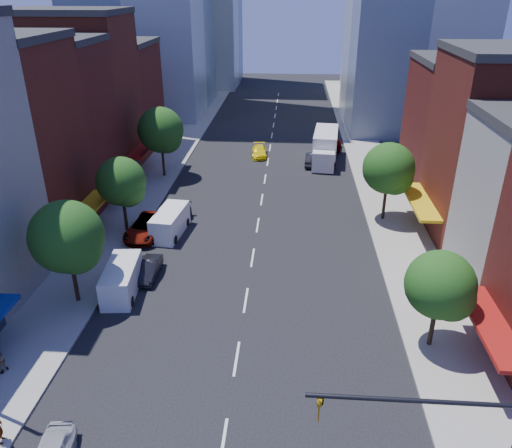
{
  "coord_description": "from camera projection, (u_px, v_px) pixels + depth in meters",
  "views": [
    {
      "loc": [
        2.78,
        -16.73,
        19.74
      ],
      "look_at": [
        0.58,
        13.85,
        5.0
      ],
      "focal_mm": 35.0,
      "sensor_mm": 36.0,
      "label": 1
    }
  ],
  "objects": [
    {
      "name": "ground",
      "position": [
        223.0,
        443.0,
        23.77
      ],
      "size": [
        220.0,
        220.0,
        0.0
      ],
      "primitive_type": "plane",
      "color": "black",
      "rests_on": "ground"
    },
    {
      "name": "sidewalk_left",
      "position": [
        164.0,
        164.0,
        60.51
      ],
      "size": [
        5.0,
        120.0,
        0.15
      ],
      "primitive_type": "cube",
      "color": "gray",
      "rests_on": "ground"
    },
    {
      "name": "sidewalk_right",
      "position": [
        372.0,
        169.0,
        58.89
      ],
      "size": [
        5.0,
        120.0,
        0.15
      ],
      "primitive_type": "cube",
      "color": "gray",
      "rests_on": "ground"
    },
    {
      "name": "bldg_left_3",
      "position": [
        44.0,
        126.0,
        47.95
      ],
      "size": [
        12.0,
        8.0,
        15.0
      ],
      "primitive_type": "cube",
      "color": "#591A16",
      "rests_on": "ground"
    },
    {
      "name": "bldg_left_4",
      "position": [
        77.0,
        97.0,
        55.16
      ],
      "size": [
        12.0,
        9.0,
        17.0
      ],
      "primitive_type": "cube",
      "color": "#5B1E15",
      "rests_on": "ground"
    },
    {
      "name": "bldg_left_5",
      "position": [
        108.0,
        98.0,
        64.57
      ],
      "size": [
        12.0,
        10.0,
        13.0
      ],
      "primitive_type": "cube",
      "color": "#591A16",
      "rests_on": "ground"
    },
    {
      "name": "bldg_right_3",
      "position": [
        473.0,
        131.0,
        50.16
      ],
      "size": [
        12.0,
        10.0,
        13.0
      ],
      "primitive_type": "cube",
      "color": "#591A16",
      "rests_on": "ground"
    },
    {
      "name": "tree_left_near",
      "position": [
        69.0,
        240.0,
        32.22
      ],
      "size": [
        4.8,
        4.8,
        7.3
      ],
      "color": "black",
      "rests_on": "sidewalk_left"
    },
    {
      "name": "tree_left_mid",
      "position": [
        123.0,
        184.0,
        42.25
      ],
      "size": [
        4.2,
        4.2,
        6.65
      ],
      "color": "black",
      "rests_on": "sidewalk_left"
    },
    {
      "name": "tree_left_far",
      "position": [
        162.0,
        132.0,
        54.55
      ],
      "size": [
        5.0,
        5.0,
        7.75
      ],
      "color": "black",
      "rests_on": "sidewalk_left"
    },
    {
      "name": "tree_right_near",
      "position": [
        443.0,
        288.0,
        28.32
      ],
      "size": [
        4.0,
        4.0,
        6.2
      ],
      "color": "black",
      "rests_on": "sidewalk_right"
    },
    {
      "name": "tree_right_far",
      "position": [
        390.0,
        171.0,
        44.21
      ],
      "size": [
        4.6,
        4.6,
        7.2
      ],
      "color": "black",
      "rests_on": "sidewalk_right"
    },
    {
      "name": "parked_car_second",
      "position": [
        149.0,
        269.0,
        37.09
      ],
      "size": [
        1.39,
        3.88,
        1.27
      ],
      "primitive_type": "imported",
      "rotation": [
        0.0,
        0.0,
        0.01
      ],
      "color": "black",
      "rests_on": "ground"
    },
    {
      "name": "parked_car_third",
      "position": [
        146.0,
        227.0,
        43.18
      ],
      "size": [
        3.09,
        5.94,
        1.6
      ],
      "primitive_type": "imported",
      "rotation": [
        0.0,
        0.0,
        -0.08
      ],
      "color": "#999999",
      "rests_on": "ground"
    },
    {
      "name": "parked_car_rear",
      "position": [
        175.0,
        217.0,
        45.14
      ],
      "size": [
        2.65,
        5.18,
        1.44
      ],
      "primitive_type": "imported",
      "rotation": [
        0.0,
        0.0,
        -0.13
      ],
      "color": "black",
      "rests_on": "ground"
    },
    {
      "name": "cargo_van_near",
      "position": [
        121.0,
        280.0,
        34.88
      ],
      "size": [
        2.48,
        5.21,
        2.15
      ],
      "rotation": [
        0.0,
        0.0,
        0.09
      ],
      "color": "silver",
      "rests_on": "ground"
    },
    {
      "name": "cargo_van_far",
      "position": [
        170.0,
        223.0,
        43.23
      ],
      "size": [
        2.57,
        5.32,
        2.19
      ],
      "rotation": [
        0.0,
        0.0,
        -0.1
      ],
      "color": "white",
      "rests_on": "ground"
    },
    {
      "name": "taxi",
      "position": [
        259.0,
        151.0,
        63.31
      ],
      "size": [
        2.12,
        4.55,
        1.29
      ],
      "primitive_type": "imported",
      "rotation": [
        0.0,
        0.0,
        0.07
      ],
      "color": "yellow",
      "rests_on": "ground"
    },
    {
      "name": "traffic_car_oncoming",
      "position": [
        313.0,
        159.0,
        60.27
      ],
      "size": [
        1.97,
        4.69,
        1.51
      ],
      "primitive_type": "imported",
      "rotation": [
        0.0,
        0.0,
        3.06
      ],
      "color": "black",
      "rests_on": "ground"
    },
    {
      "name": "traffic_car_far",
      "position": [
        334.0,
        144.0,
        65.69
      ],
      "size": [
        2.32,
        4.54,
        1.48
      ],
      "primitive_type": "imported",
      "rotation": [
        0.0,
        0.0,
        3.01
      ],
      "color": "#999999",
      "rests_on": "ground"
    },
    {
      "name": "box_truck",
      "position": [
        325.0,
        148.0,
        61.01
      ],
      "size": [
        3.56,
        9.35,
        3.68
      ],
      "rotation": [
        0.0,
        0.0,
        -0.1
      ],
      "color": "silver",
      "rests_on": "ground"
    }
  ]
}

